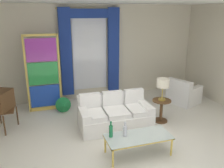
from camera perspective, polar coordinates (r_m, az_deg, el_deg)
The scene contains 13 objects.
ground_plane at distance 5.50m, azimuth 2.96°, elevation -13.19°, with size 16.00×16.00×0.00m, color silver.
wall_rear at distance 7.79m, azimuth -4.91°, elevation 7.65°, with size 8.00×0.12×3.00m, color beige.
ceiling_slab at distance 5.51m, azimuth 0.35°, elevation 19.67°, with size 8.00×7.60×0.04m, color white.
curtained_window at distance 7.57m, azimuth -5.30°, elevation 9.21°, with size 2.00×0.17×2.70m.
couch_white_long at distance 5.96m, azimuth 0.54°, elevation -7.37°, with size 1.78×0.96×0.86m.
coffee_table at distance 4.85m, azimuth 6.36°, elevation -12.71°, with size 1.31×0.59×0.41m.
bottle_blue_decanter at distance 4.75m, azimuth 3.13°, elevation -11.07°, with size 0.08×0.08×0.31m.
bottle_crystal_tall at distance 4.70m, azimuth -0.27°, elevation -11.18°, with size 0.07×0.07×0.34m.
armchair_white at distance 7.73m, azimuth 16.77°, elevation -2.41°, with size 1.07×1.06×0.80m.
stained_glass_divider at distance 6.93m, azimuth -16.22°, elevation 2.08°, with size 0.95×0.05×2.20m.
peacock_figurine at distance 6.85m, azimuth -11.60°, elevation -5.14°, with size 0.44×0.60×0.50m.
round_side_table at distance 6.30m, azimuth 11.81°, elevation -5.84°, with size 0.48×0.48×0.59m.
table_lamp_brass at distance 6.08m, azimuth 12.19°, elevation 0.02°, with size 0.32×0.32×0.57m.
Camera 1 is at (-1.72, -4.43, 2.78)m, focal length 37.86 mm.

